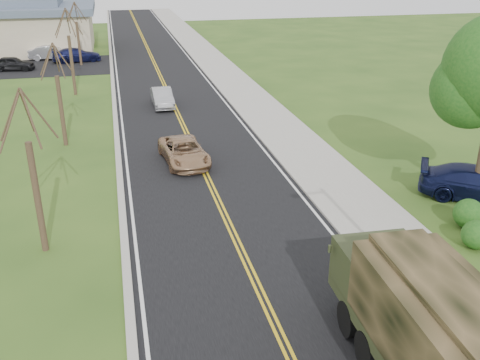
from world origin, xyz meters
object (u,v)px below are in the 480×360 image
object	(u,v)px
military_truck	(425,321)
sedan_silver	(162,98)
suv_champagne	(184,151)
pickup_navy	(479,184)

from	to	relation	value
military_truck	sedan_silver	size ratio (longest dim) A/B	1.76
suv_champagne	pickup_navy	bearing A→B (deg)	-37.22
pickup_navy	sedan_silver	bearing A→B (deg)	64.93
pickup_navy	suv_champagne	bearing A→B (deg)	90.67
military_truck	pickup_navy	bearing A→B (deg)	50.50
military_truck	suv_champagne	size ratio (longest dim) A/B	1.54
suv_champagne	pickup_navy	size ratio (longest dim) A/B	0.88
suv_champagne	pickup_navy	xyz separation A→B (m)	(12.05, -7.40, 0.11)
military_truck	pickup_navy	xyz separation A→B (m)	(8.42, 9.36, -1.19)
military_truck	pickup_navy	size ratio (longest dim) A/B	1.35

